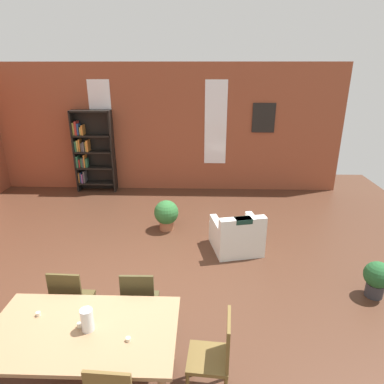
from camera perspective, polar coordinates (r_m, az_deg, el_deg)
name	(u,v)px	position (r m, az deg, el deg)	size (l,w,h in m)	color
ground_plane	(123,297)	(5.19, -11.50, -16.95)	(11.90, 11.90, 0.00)	#4A2C1E
back_wall_brick	(159,129)	(8.83, -5.58, 10.55)	(9.21, 0.12, 3.19)	brown
window_pane_0	(102,122)	(9.03, -14.93, 11.22)	(0.55, 0.02, 2.07)	white
window_pane_1	(216,123)	(8.67, 3.99, 11.48)	(0.55, 0.02, 2.07)	white
dining_table	(83,336)	(3.68, -17.83, -22.06)	(1.80, 1.02, 0.77)	#9A7450
vase_on_table	(87,320)	(3.54, -17.20, -19.83)	(0.12, 0.12, 0.23)	silver
tealight_candle_0	(128,339)	(3.41, -10.66, -23.13)	(0.04, 0.04, 0.04)	silver
tealight_candle_1	(79,325)	(3.64, -18.38, -20.48)	(0.04, 0.04, 0.05)	silver
tealight_candle_2	(38,314)	(3.92, -24.41, -18.16)	(0.04, 0.04, 0.04)	silver
dining_chair_far_left	(71,300)	(4.45, -19.61, -16.77)	(0.41, 0.41, 0.95)	#473D1F
dining_chair_head_right	(216,354)	(3.63, 4.02, -25.53)	(0.43, 0.43, 0.95)	brown
dining_chair_far_right	(140,302)	(4.24, -8.76, -17.76)	(0.41, 0.41, 0.95)	#433D22
bookshelf_tall	(91,151)	(9.09, -16.60, 6.63)	(1.00, 0.30, 2.08)	black
armchair_white	(237,236)	(6.12, 7.53, -7.31)	(0.95, 0.95, 0.75)	silver
potted_plant_by_shelf	(377,278)	(5.59, 28.64, -12.49)	(0.38, 0.38, 0.54)	#333338
potted_plant_corner	(166,214)	(6.79, -4.33, -3.66)	(0.49, 0.49, 0.61)	#9E6042
framed_picture	(264,118)	(8.77, 11.94, 12.08)	(0.56, 0.03, 0.72)	black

